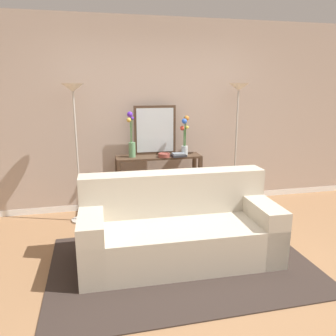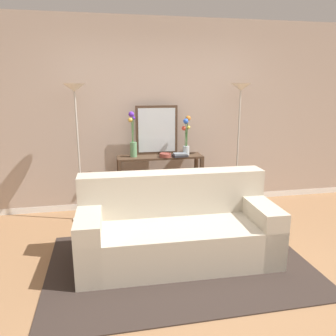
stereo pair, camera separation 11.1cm
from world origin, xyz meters
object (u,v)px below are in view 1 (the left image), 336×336
at_px(floor_lamp_right, 237,112).
at_px(wall_mirror, 155,130).
at_px(couch, 178,230).
at_px(console_table, 159,174).
at_px(book_row_under_console, 139,209).
at_px(floor_lamp_left, 74,115).
at_px(vase_short_flowers, 185,135).
at_px(fruit_bowl, 164,155).
at_px(book_stack, 179,155).
at_px(vase_tall_flowers, 131,139).

bearing_deg(floor_lamp_right, wall_mirror, 168.56).
bearing_deg(couch, floor_lamp_right, 46.77).
height_order(couch, console_table, couch).
xyz_separation_m(couch, book_row_under_console, (-0.23, 1.35, -0.26)).
distance_m(console_table, floor_lamp_left, 1.39).
bearing_deg(floor_lamp_right, couch, -133.23).
bearing_deg(couch, console_table, 87.30).
bearing_deg(wall_mirror, book_row_under_console, -154.38).
relative_size(floor_lamp_right, book_row_under_console, 4.71).
height_order(couch, floor_lamp_left, floor_lamp_left).
relative_size(console_table, floor_lamp_left, 0.66).
relative_size(vase_short_flowers, fruit_bowl, 3.43).
height_order(floor_lamp_left, fruit_bowl, floor_lamp_left).
height_order(floor_lamp_left, vase_short_flowers, floor_lamp_left).
relative_size(fruit_bowl, book_row_under_console, 0.42).
height_order(console_table, wall_mirror, wall_mirror).
bearing_deg(book_stack, floor_lamp_right, 0.79).
distance_m(floor_lamp_left, vase_tall_flowers, 0.81).
distance_m(floor_lamp_right, fruit_bowl, 1.20).
height_order(couch, book_row_under_console, couch).
bearing_deg(fruit_bowl, book_stack, -3.75).
height_order(couch, fruit_bowl, same).
bearing_deg(vase_short_flowers, book_stack, -142.91).
bearing_deg(wall_mirror, vase_tall_flowers, -161.16).
relative_size(vase_short_flowers, book_row_under_console, 1.44).
bearing_deg(wall_mirror, fruit_bowl, -71.15).
height_order(console_table, book_stack, book_stack).
relative_size(console_table, vase_short_flowers, 2.15).
height_order(wall_mirror, book_row_under_console, wall_mirror).
height_order(floor_lamp_right, book_row_under_console, floor_lamp_right).
relative_size(console_table, wall_mirror, 1.73).
xyz_separation_m(floor_lamp_right, book_row_under_console, (-1.41, 0.10, -1.37)).
xyz_separation_m(vase_tall_flowers, fruit_bowl, (0.43, -0.11, -0.21)).
bearing_deg(vase_short_flowers, fruit_bowl, -167.76).
bearing_deg(wall_mirror, console_table, -80.92).
bearing_deg(vase_short_flowers, console_table, 175.83).
bearing_deg(floor_lamp_right, floor_lamp_left, 180.00).
relative_size(vase_tall_flowers, book_stack, 2.89).
height_order(console_table, book_row_under_console, console_table).
distance_m(vase_tall_flowers, vase_short_flowers, 0.74).
bearing_deg(vase_tall_flowers, floor_lamp_right, -4.21).
distance_m(fruit_bowl, book_row_under_console, 0.88).
distance_m(floor_lamp_right, vase_tall_flowers, 1.53).
bearing_deg(wall_mirror, book_stack, -40.42).
bearing_deg(floor_lamp_left, wall_mirror, 12.07).
bearing_deg(console_table, floor_lamp_right, -4.96).
relative_size(couch, wall_mirror, 2.94).
bearing_deg(fruit_bowl, book_row_under_console, 165.03).
bearing_deg(vase_short_flowers, floor_lamp_left, -177.28).
height_order(console_table, vase_tall_flowers, vase_tall_flowers).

